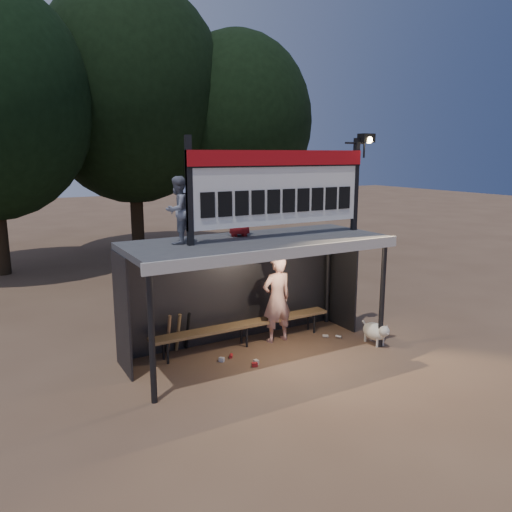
{
  "coord_description": "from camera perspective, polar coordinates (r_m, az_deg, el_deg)",
  "views": [
    {
      "loc": [
        -4.59,
        -8.1,
        3.91
      ],
      "look_at": [
        0.2,
        0.4,
        1.9
      ],
      "focal_mm": 35.0,
      "sensor_mm": 36.0,
      "label": 1
    }
  ],
  "objects": [
    {
      "name": "child_b",
      "position": [
        9.73,
        -1.95,
        5.48
      ],
      "size": [
        0.6,
        0.47,
        1.09
      ],
      "primitive_type": "imported",
      "rotation": [
        0.0,
        0.0,
        2.9
      ],
      "color": "maroon",
      "rests_on": "dugout_shelter"
    },
    {
      "name": "tree_right",
      "position": [
        20.97,
        -2.2,
        15.11
      ],
      "size": [
        6.08,
        6.08,
        8.72
      ],
      "color": "black",
      "rests_on": "ground"
    },
    {
      "name": "player",
      "position": [
        10.47,
        2.39,
        -4.91
      ],
      "size": [
        0.68,
        0.45,
        1.86
      ],
      "primitive_type": "imported",
      "rotation": [
        0.0,
        0.0,
        3.16
      ],
      "color": "white",
      "rests_on": "ground"
    },
    {
      "name": "dugout_shelter",
      "position": [
        9.74,
        -0.57,
        -0.59
      ],
      "size": [
        5.1,
        2.08,
        2.32
      ],
      "color": "#3C3C3E",
      "rests_on": "ground"
    },
    {
      "name": "bats",
      "position": [
        10.11,
        -8.88,
        -8.63
      ],
      "size": [
        0.48,
        0.33,
        0.84
      ],
      "color": "#8F6442",
      "rests_on": "ground"
    },
    {
      "name": "dog",
      "position": [
        10.77,
        13.52,
        -8.39
      ],
      "size": [
        0.36,
        0.81,
        0.49
      ],
      "color": "white",
      "rests_on": "ground"
    },
    {
      "name": "tree_mid",
      "position": [
        20.51,
        -14.07,
        17.61
      ],
      "size": [
        7.22,
        7.22,
        10.36
      ],
      "color": "black",
      "rests_on": "ground"
    },
    {
      "name": "bench",
      "position": [
        10.39,
        -1.38,
        -7.91
      ],
      "size": [
        4.0,
        0.35,
        0.48
      ],
      "color": "brown",
      "rests_on": "ground"
    },
    {
      "name": "ground",
      "position": [
        10.1,
        0.13,
        -11.14
      ],
      "size": [
        80.0,
        80.0,
        0.0
      ],
      "primitive_type": "plane",
      "color": "brown",
      "rests_on": "ground"
    },
    {
      "name": "litter",
      "position": [
        10.1,
        1.93,
        -10.91
      ],
      "size": [
        2.85,
        0.71,
        0.08
      ],
      "color": "#AD1D1E",
      "rests_on": "ground"
    },
    {
      "name": "child_a",
      "position": [
        9.0,
        -8.9,
        5.2
      ],
      "size": [
        0.73,
        0.69,
        1.2
      ],
      "primitive_type": "imported",
      "rotation": [
        0.0,
        0.0,
        3.67
      ],
      "color": "gray",
      "rests_on": "dugout_shelter"
    },
    {
      "name": "scoreboard_assembly",
      "position": [
        9.61,
        3.09,
        8.13
      ],
      "size": [
        4.1,
        0.27,
        1.99
      ],
      "color": "black",
      "rests_on": "dugout_shelter"
    }
  ]
}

